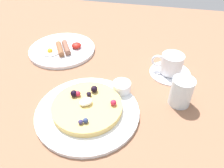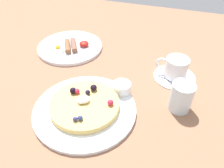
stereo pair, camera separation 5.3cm
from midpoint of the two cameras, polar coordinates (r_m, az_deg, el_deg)
The scene contains 9 objects.
ground_plane at distance 66.55cm, azimuth -5.90°, elevation -4.99°, with size 180.31×156.55×3.00cm, color #885D44.
pancake_plate at distance 61.66cm, azimuth -8.84°, elevation -7.20°, with size 28.54×28.54×1.14cm, color white.
pancake_with_berries at distance 60.87cm, azimuth -9.00°, elevation -5.83°, with size 19.31×19.31×3.73cm.
syrup_ramekin at distance 65.09cm, azimuth 0.19°, elevation -0.84°, with size 5.46×5.46×3.12cm.
breakfast_plate at distance 89.07cm, azimuth -14.51°, elevation 8.63°, with size 25.22×25.22×1.24cm, color white.
fried_breakfast at distance 86.68cm, azimuth -14.44°, elevation 8.88°, with size 13.87×10.40×2.30cm.
coffee_saucer at distance 76.43cm, azimuth 12.93°, elevation 2.91°, with size 13.74×13.74×0.82cm, color white.
coffee_cup at distance 74.27cm, azimuth 13.21°, elevation 5.23°, with size 10.45×7.24×6.45cm.
water_glass at distance 63.49cm, azimuth 15.32°, elevation -2.05°, with size 6.23×6.23×8.49cm, color silver.
Camera 1 is at (13.77, -44.83, 45.54)cm, focal length 35.18 mm.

